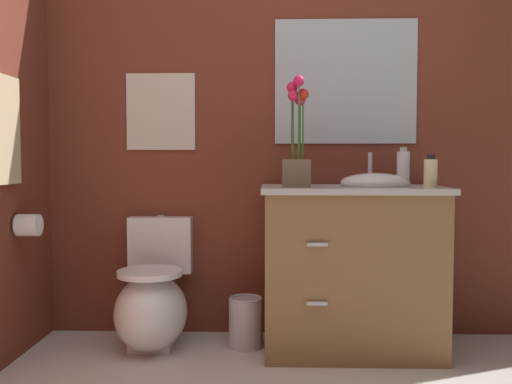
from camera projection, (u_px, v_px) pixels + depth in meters
wall_back at (320, 118)px, 3.27m from camera, size 4.25×0.05×2.50m
toilet at (153, 302)px, 3.05m from camera, size 0.38×0.59×0.69m
vanity_cabinet at (352, 267)px, 2.99m from camera, size 0.94×0.56×1.05m
flower_vase at (296, 153)px, 2.88m from camera, size 0.14×0.14×0.56m
soap_bottle at (431, 173)px, 2.79m from camera, size 0.07×0.07×0.16m
lotion_bottle at (403, 168)px, 3.07m from camera, size 0.07×0.07×0.21m
trash_bin at (246, 322)px, 3.06m from camera, size 0.18×0.18×0.27m
wall_poster at (161, 112)px, 3.26m from camera, size 0.39×0.01×0.44m
wall_mirror at (346, 82)px, 3.22m from camera, size 0.80×0.01×0.70m
hanging_towel at (4, 130)px, 2.71m from camera, size 0.03×0.28×0.52m
toilet_paper_roll at (28, 225)px, 2.85m from camera, size 0.11×0.11×0.11m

